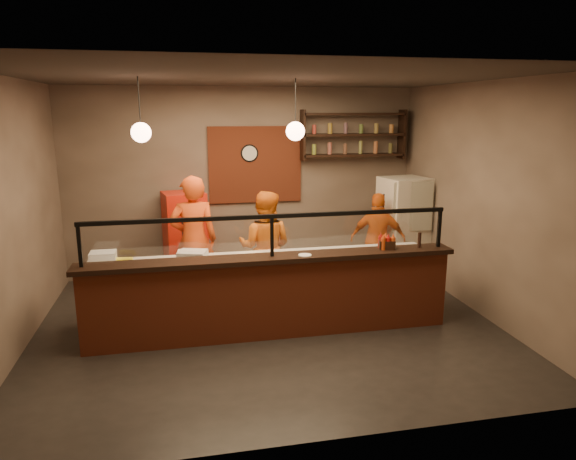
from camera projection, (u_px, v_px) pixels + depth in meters
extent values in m
plane|color=black|center=(269.00, 326.00, 6.84)|extent=(6.00, 6.00, 0.00)
plane|color=#3A332D|center=(266.00, 77.00, 6.11)|extent=(6.00, 6.00, 0.00)
plane|color=#7C685B|center=(244.00, 182.00, 8.86)|extent=(6.00, 0.00, 6.00)
plane|color=#7C685B|center=(10.00, 218.00, 5.89)|extent=(0.00, 5.00, 5.00)
plane|color=#7C685B|center=(482.00, 200.00, 7.07)|extent=(0.00, 5.00, 5.00)
plane|color=#7C685B|center=(319.00, 266.00, 4.09)|extent=(6.00, 0.00, 6.00)
cube|color=#933A20|center=(255.00, 165.00, 8.80)|extent=(1.60, 0.04, 1.30)
cube|color=#933A20|center=(272.00, 299.00, 6.44)|extent=(4.60, 0.25, 1.00)
cube|color=black|center=(272.00, 258.00, 6.32)|extent=(4.70, 0.37, 0.06)
cube|color=gray|center=(266.00, 291.00, 6.94)|extent=(4.60, 0.75, 0.85)
cube|color=beige|center=(266.00, 259.00, 6.83)|extent=(4.60, 0.75, 0.05)
cube|color=white|center=(272.00, 236.00, 6.26)|extent=(4.40, 0.02, 0.50)
cube|color=black|center=(272.00, 216.00, 6.20)|extent=(4.50, 0.05, 0.05)
cube|color=black|center=(79.00, 246.00, 5.82)|extent=(0.04, 0.04, 0.50)
cube|color=black|center=(272.00, 236.00, 6.26)|extent=(0.04, 0.04, 0.50)
cube|color=black|center=(439.00, 228.00, 6.70)|extent=(0.04, 0.04, 0.50)
cube|color=black|center=(353.00, 155.00, 8.96)|extent=(1.80, 0.28, 0.04)
cube|color=black|center=(353.00, 135.00, 8.88)|extent=(1.80, 0.28, 0.04)
cube|color=black|center=(354.00, 114.00, 8.80)|extent=(1.80, 0.28, 0.04)
cube|color=black|center=(303.00, 135.00, 8.71)|extent=(0.04, 0.28, 0.85)
cube|color=black|center=(402.00, 134.00, 9.06)|extent=(0.04, 0.28, 0.85)
cylinder|color=black|center=(249.00, 153.00, 8.73)|extent=(0.30, 0.04, 0.30)
cylinder|color=black|center=(139.00, 103.00, 6.08)|extent=(0.01, 0.01, 0.60)
sphere|color=#FFB68C|center=(141.00, 133.00, 6.16)|extent=(0.24, 0.24, 0.24)
cylinder|color=black|center=(295.00, 103.00, 6.45)|extent=(0.01, 0.01, 0.60)
sphere|color=#FFB68C|center=(295.00, 131.00, 6.53)|extent=(0.24, 0.24, 0.24)
imported|color=#E64915|center=(194.00, 240.00, 7.51)|extent=(0.72, 0.50, 1.91)
imported|color=orange|center=(265.00, 247.00, 7.57)|extent=(1.00, 0.90, 1.68)
imported|color=orange|center=(378.00, 239.00, 8.38)|extent=(0.96, 0.63, 1.52)
cube|color=beige|center=(403.00, 228.00, 8.72)|extent=(0.82, 0.79, 1.72)
cube|color=red|center=(185.00, 237.00, 8.52)|extent=(0.75, 0.71, 1.51)
cylinder|color=white|center=(251.00, 256.00, 6.86)|extent=(0.61, 0.61, 0.01)
cube|color=white|center=(103.00, 258.00, 6.52)|extent=(0.32, 0.26, 0.16)
cube|color=silver|center=(188.00, 256.00, 6.66)|extent=(0.29, 0.24, 0.13)
cube|color=silver|center=(193.00, 257.00, 6.52)|extent=(0.41, 0.36, 0.17)
cylinder|color=yellow|center=(117.00, 260.00, 6.59)|extent=(0.40, 0.13, 0.07)
cube|color=black|center=(387.00, 244.00, 6.64)|extent=(0.23, 0.19, 0.11)
cylinder|color=black|center=(419.00, 240.00, 6.69)|extent=(0.06, 0.06, 0.20)
cylinder|color=silver|center=(305.00, 255.00, 6.34)|extent=(0.22, 0.22, 0.01)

